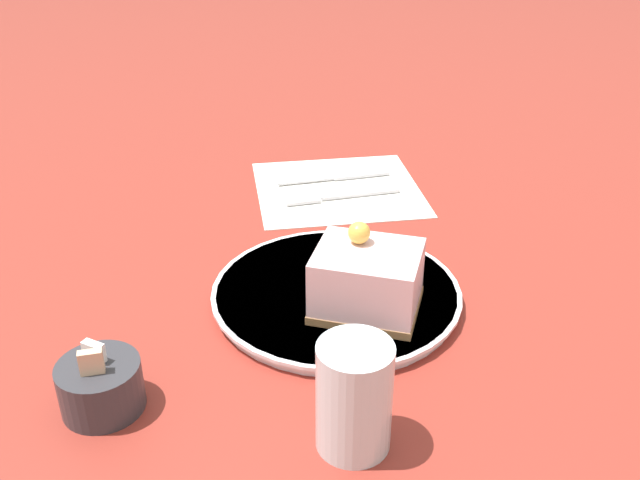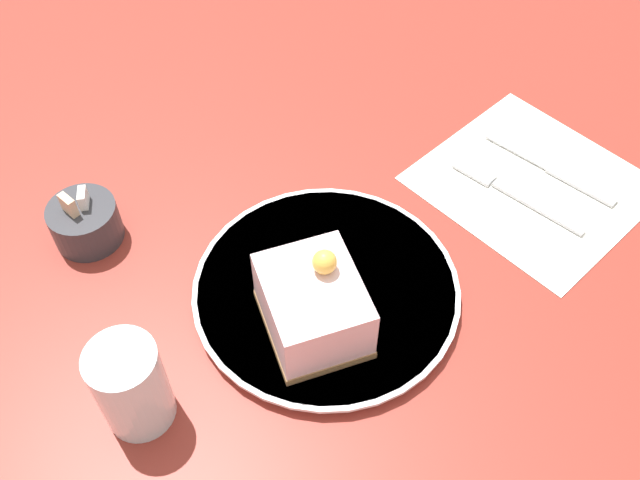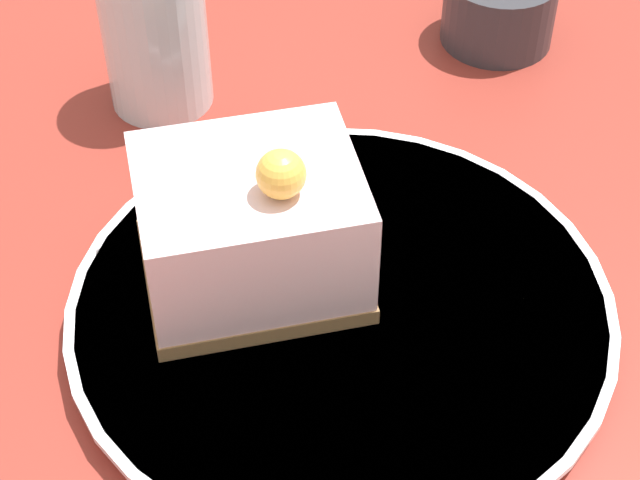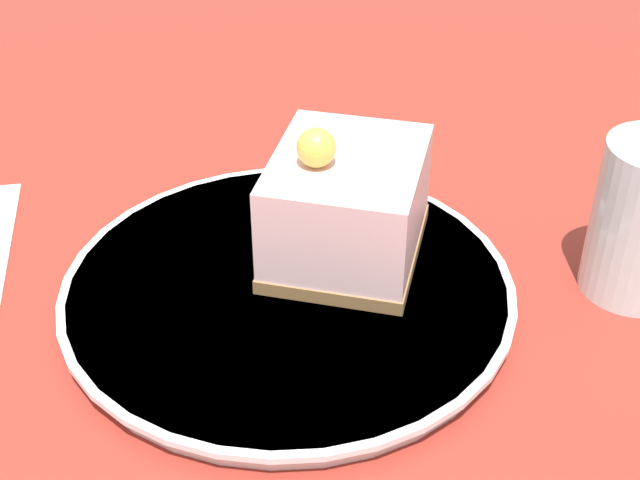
# 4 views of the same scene
# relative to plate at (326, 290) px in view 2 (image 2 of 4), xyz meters

# --- Properties ---
(ground_plane) EXTENTS (4.00, 4.00, 0.00)m
(ground_plane) POSITION_rel_plate_xyz_m (-0.02, -0.02, -0.01)
(ground_plane) COLOR maroon
(plate) EXTENTS (0.27, 0.27, 0.01)m
(plate) POSITION_rel_plate_xyz_m (0.00, 0.00, 0.00)
(plate) COLOR white
(plate) RESTS_ON ground_plane
(cake_slice) EXTENTS (0.11, 0.12, 0.09)m
(cake_slice) POSITION_rel_plate_xyz_m (-0.03, -0.03, 0.04)
(cake_slice) COLOR olive
(cake_slice) RESTS_ON plate
(napkin) EXTENTS (0.26, 0.27, 0.00)m
(napkin) POSITION_rel_plate_xyz_m (0.28, 0.01, -0.01)
(napkin) COLOR white
(napkin) RESTS_ON ground_plane
(fork) EXTENTS (0.06, 0.16, 0.00)m
(fork) POSITION_rel_plate_xyz_m (0.25, 0.02, -0.00)
(fork) COLOR silver
(fork) RESTS_ON napkin
(knife) EXTENTS (0.06, 0.17, 0.00)m
(knife) POSITION_rel_plate_xyz_m (0.32, 0.00, -0.00)
(knife) COLOR silver
(knife) RESTS_ON napkin
(sugar_bowl) EXTENTS (0.07, 0.07, 0.07)m
(sugar_bowl) POSITION_rel_plate_xyz_m (-0.18, 0.20, 0.02)
(sugar_bowl) COLOR #333338
(sugar_bowl) RESTS_ON ground_plane
(drinking_glass) EXTENTS (0.06, 0.06, 0.10)m
(drinking_glass) POSITION_rel_plate_xyz_m (-0.21, -0.03, 0.04)
(drinking_glass) COLOR silver
(drinking_glass) RESTS_ON ground_plane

